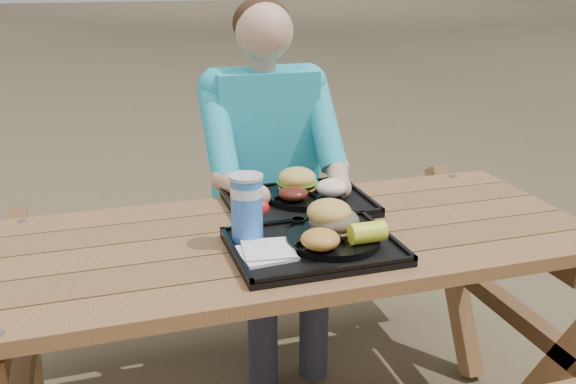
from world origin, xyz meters
name	(u,v)px	position (x,y,z in m)	size (l,w,h in m)	color
picnic_table	(288,344)	(0.00, 0.00, 0.38)	(1.80, 1.49, 0.75)	#999999
tray_near	(314,248)	(0.03, -0.14, 0.76)	(0.45, 0.35, 0.02)	black
tray_far	(299,204)	(0.10, 0.21, 0.76)	(0.45, 0.35, 0.02)	black
plate_near	(333,239)	(0.09, -0.14, 0.78)	(0.26, 0.26, 0.02)	black
plate_far	(306,196)	(0.13, 0.22, 0.78)	(0.26, 0.26, 0.02)	black
napkin_stack	(266,252)	(-0.11, -0.16, 0.78)	(0.14, 0.14, 0.02)	white
soda_cup	(247,209)	(-0.13, -0.04, 0.86)	(0.09, 0.09, 0.18)	blue
condiment_bbq	(298,223)	(0.03, -0.01, 0.78)	(0.04, 0.04, 0.03)	#320506
condiment_mustard	(318,220)	(0.09, -0.01, 0.79)	(0.05, 0.05, 0.03)	yellow
sandwich	(334,207)	(0.10, -0.10, 0.86)	(0.13, 0.13, 0.14)	gold
mac_cheese	(320,239)	(0.02, -0.21, 0.82)	(0.10, 0.10, 0.05)	gold
corn_cob	(367,232)	(0.16, -0.21, 0.82)	(0.10, 0.10, 0.06)	#F6FD35
cutlery_far	(248,204)	(-0.07, 0.22, 0.77)	(0.03, 0.14, 0.01)	black
burger	(297,173)	(0.11, 0.26, 0.85)	(0.13, 0.13, 0.11)	#E1B64F
baked_beans	(293,193)	(0.07, 0.17, 0.81)	(0.09, 0.09, 0.04)	#571B11
potato_salad	(332,188)	(0.20, 0.17, 0.82)	(0.10, 0.10, 0.06)	white
diner	(266,196)	(0.11, 0.64, 0.64)	(0.48, 0.84, 1.28)	teal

